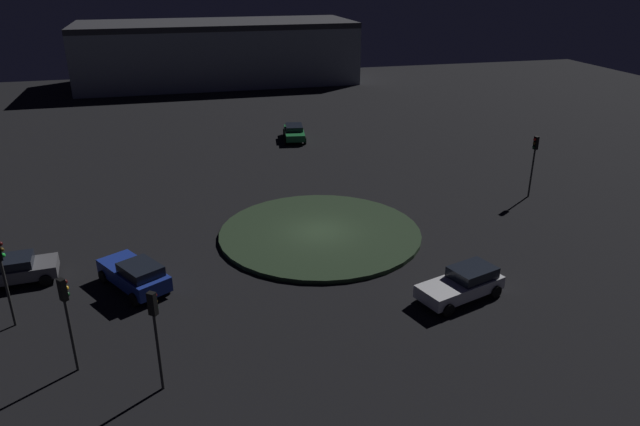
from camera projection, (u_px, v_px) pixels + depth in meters
ground_plane at (320, 235)px, 35.04m from camera, size 118.59×118.59×0.00m
roundabout_island at (320, 233)px, 34.99m from camera, size 12.01×12.01×0.25m
car_grey at (14, 269)px, 29.54m from camera, size 2.34×4.27×1.38m
car_blue at (135, 274)px, 28.89m from camera, size 4.61×3.73×1.56m
car_green at (294, 132)px, 54.06m from camera, size 4.46×2.44×1.33m
car_white at (463, 283)px, 28.14m from camera, size 3.03×4.64×1.47m
traffic_light_north at (534, 154)px, 39.67m from camera, size 0.33×0.38×4.32m
traffic_light_southeast at (66, 306)px, 22.19m from camera, size 0.38×0.39×4.12m
traffic_light_southeast_near at (155, 321)px, 21.15m from camera, size 0.39×0.37×4.20m
traffic_light_south at (2, 266)px, 25.08m from camera, size 0.36×0.39×4.18m
store_building at (217, 52)px, 79.80m from camera, size 14.22×36.65×8.04m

